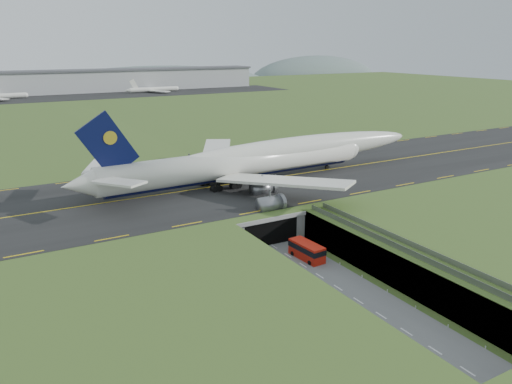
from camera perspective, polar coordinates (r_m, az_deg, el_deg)
ground at (r=93.49m, az=4.33°, el=-7.78°), size 900.00×900.00×0.00m
airfield_deck at (r=92.29m, az=4.37°, el=-6.08°), size 800.00×800.00×6.00m
trench_road at (r=87.93m, az=7.09°, el=-9.43°), size 12.00×75.00×0.20m
taxiway at (r=118.51m, az=-4.51°, el=0.64°), size 800.00×44.00×0.18m
tunnel_portal at (r=105.48m, az=-0.69°, el=-2.90°), size 17.00×22.30×6.00m
guideway at (r=84.93m, az=17.98°, el=-7.25°), size 3.00×53.00×7.05m
jumbo_jet at (r=122.58m, az=0.77°, el=3.83°), size 95.89×61.47×20.34m
shuttle_tram at (r=93.41m, az=5.83°, el=-6.69°), size 3.42×7.84×3.12m
cargo_terminal at (r=373.69m, az=-22.69°, el=11.52°), size 320.00×67.00×15.60m
distant_hills at (r=514.62m, az=-17.24°, el=11.06°), size 700.00×91.00×60.00m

